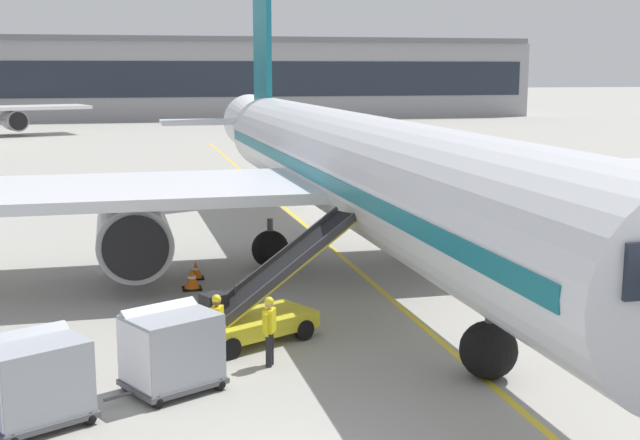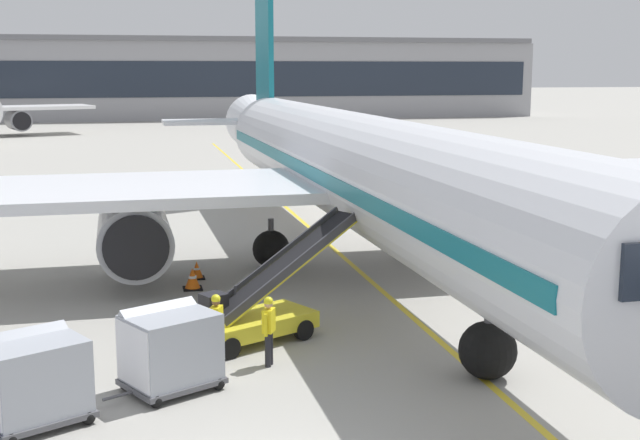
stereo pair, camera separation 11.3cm
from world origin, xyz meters
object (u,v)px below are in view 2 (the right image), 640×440
(ground_crew_marshaller, at_px, (188,328))
(safety_cone_nose_mark, at_px, (192,279))
(baggage_cart_second, at_px, (33,377))
(ground_crew_by_carts, at_px, (269,326))
(parked_airplane, at_px, (355,169))
(ground_crew_by_loader, at_px, (216,324))
(safety_cone_engine_keepout, at_px, (180,313))
(belt_loader, at_px, (258,308))
(safety_cone_wingtip, at_px, (197,270))
(baggage_cart_lead, at_px, (170,347))

(ground_crew_marshaller, xyz_separation_m, safety_cone_nose_mark, (0.64, 7.48, -0.65))
(baggage_cart_second, bearing_deg, ground_crew_by_carts, 24.41)
(parked_airplane, xyz_separation_m, ground_crew_by_loader, (-5.89, -8.94, -2.65))
(baggage_cart_second, height_order, safety_cone_engine_keepout, baggage_cart_second)
(belt_loader, distance_m, safety_cone_wingtip, 7.29)
(baggage_cart_lead, xyz_separation_m, ground_crew_by_loader, (1.21, 1.55, -0.00))
(baggage_cart_second, distance_m, ground_crew_by_loader, 4.93)
(baggage_cart_lead, relative_size, safety_cone_wingtip, 4.55)
(baggage_cart_second, relative_size, safety_cone_wingtip, 4.55)
(baggage_cart_lead, distance_m, safety_cone_nose_mark, 8.95)
(safety_cone_wingtip, bearing_deg, ground_crew_by_carts, -83.56)
(belt_loader, distance_m, baggage_cart_second, 6.87)
(ground_crew_marshaller, bearing_deg, ground_crew_by_loader, 13.61)
(baggage_cart_second, xyz_separation_m, ground_crew_marshaller, (3.30, 2.69, -0.00))
(parked_airplane, bearing_deg, safety_cone_wingtip, -177.71)
(baggage_cart_lead, relative_size, safety_cone_engine_keepout, 4.38)
(baggage_cart_second, relative_size, safety_cone_nose_mark, 3.91)
(ground_crew_by_loader, bearing_deg, safety_cone_engine_keepout, 101.32)
(parked_airplane, xyz_separation_m, baggage_cart_second, (-9.90, -11.81, -2.65))
(baggage_cart_lead, bearing_deg, parked_airplane, 55.92)
(ground_crew_by_carts, height_order, ground_crew_marshaller, same)
(baggage_cart_lead, height_order, baggage_cart_second, same)
(ground_crew_by_loader, relative_size, safety_cone_wingtip, 2.85)
(safety_cone_engine_keepout, bearing_deg, baggage_cart_second, -117.48)
(parked_airplane, xyz_separation_m, ground_crew_marshaller, (-6.60, -9.11, -2.65))
(belt_loader, bearing_deg, safety_cone_wingtip, 98.57)
(ground_crew_marshaller, bearing_deg, baggage_cart_lead, -109.85)
(safety_cone_wingtip, bearing_deg, belt_loader, -81.43)
(ground_crew_by_loader, bearing_deg, safety_cone_wingtip, 88.79)
(parked_airplane, xyz_separation_m, safety_cone_engine_keepout, (-6.59, -5.44, -3.34))
(baggage_cart_second, distance_m, safety_cone_nose_mark, 10.93)
(ground_crew_by_carts, bearing_deg, parked_airplane, 63.69)
(ground_crew_marshaller, bearing_deg, safety_cone_engine_keepout, 89.79)
(parked_airplane, relative_size, safety_cone_wingtip, 74.19)
(safety_cone_wingtip, bearing_deg, safety_cone_engine_keepout, -99.62)
(parked_airplane, bearing_deg, safety_cone_engine_keepout, -140.43)
(parked_airplane, height_order, safety_cone_nose_mark, parked_airplane)
(parked_airplane, distance_m, safety_cone_nose_mark, 7.00)
(parked_airplane, xyz_separation_m, safety_cone_nose_mark, (-5.95, -1.64, -3.30))
(baggage_cart_lead, xyz_separation_m, ground_crew_marshaller, (0.50, 1.38, -0.00))
(ground_crew_by_carts, distance_m, ground_crew_marshaller, 1.96)
(safety_cone_wingtip, bearing_deg, parked_airplane, 2.29)
(baggage_cart_lead, bearing_deg, belt_loader, 51.22)
(baggage_cart_lead, xyz_separation_m, baggage_cart_second, (-2.80, -1.31, 0.00))
(parked_airplane, distance_m, baggage_cart_second, 15.63)
(ground_crew_by_carts, bearing_deg, safety_cone_nose_mark, 99.41)
(safety_cone_engine_keepout, bearing_deg, ground_crew_by_loader, -78.68)
(belt_loader, relative_size, baggage_cart_second, 1.87)
(baggage_cart_lead, distance_m, ground_crew_by_carts, 2.65)
(ground_crew_by_carts, bearing_deg, baggage_cart_lead, -156.46)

